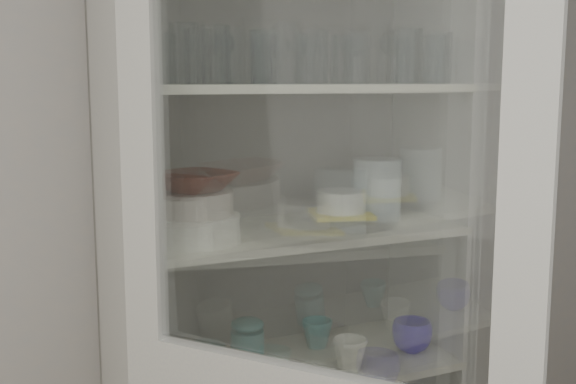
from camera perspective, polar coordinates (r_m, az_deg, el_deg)
name	(u,v)px	position (r m, az deg, el deg)	size (l,w,h in m)	color
wall_back	(195,206)	(2.17, -7.32, -1.10)	(3.60, 0.02, 2.60)	#AAAAAA
pantry_cabinet	(279,329)	(2.18, -0.71, -10.74)	(1.00, 0.45, 2.10)	silver
tumbler_0	(198,57)	(1.74, -7.11, 10.54)	(0.06, 0.06, 0.13)	silver
tumbler_1	(216,55)	(1.78, -5.72, 10.73)	(0.07, 0.07, 0.14)	silver
tumbler_2	(286,53)	(1.85, -0.15, 10.91)	(0.08, 0.08, 0.15)	silver
tumbler_3	(357,58)	(1.98, 5.48, 10.52)	(0.07, 0.07, 0.14)	silver
tumbler_4	(315,57)	(1.86, 2.12, 10.60)	(0.07, 0.07, 0.14)	silver
tumbler_5	(435,60)	(2.06, 11.51, 10.20)	(0.07, 0.07, 0.13)	silver
tumbler_6	(439,58)	(2.11, 11.83, 10.33)	(0.07, 0.07, 0.14)	silver
tumbler_7	(184,54)	(1.86, -8.19, 10.76)	(0.08, 0.08, 0.15)	silver
tumbler_8	(165,59)	(1.91, -9.72, 10.33)	(0.06, 0.06, 0.13)	silver
tumbler_9	(264,57)	(1.96, -1.92, 10.59)	(0.07, 0.07, 0.14)	silver
tumbler_10	(265,57)	(1.99, -1.79, 10.59)	(0.07, 0.07, 0.14)	silver
tumbler_11	(342,60)	(2.04, 4.30, 10.36)	(0.07, 0.07, 0.13)	silver
goblet_0	(223,55)	(2.01, -5.20, 10.71)	(0.07, 0.07, 0.16)	silver
goblet_1	(297,57)	(2.11, 0.73, 10.63)	(0.07, 0.07, 0.15)	silver
goblet_2	(352,56)	(2.19, 5.10, 10.63)	(0.07, 0.07, 0.16)	silver
goblet_3	(392,54)	(2.30, 8.18, 10.71)	(0.08, 0.08, 0.18)	silver
plate_stack_front	(195,228)	(1.86, -7.34, -2.86)	(0.23, 0.23, 0.07)	white
plate_stack_back	(142,215)	(2.03, -11.49, -1.80)	(0.21, 0.21, 0.08)	white
cream_bowl	(195,203)	(1.85, -7.37, -0.88)	(0.20, 0.20, 0.06)	beige
terracotta_bowl	(194,182)	(1.84, -7.41, 0.82)	(0.20, 0.20, 0.05)	#57251B
glass_platter	(341,219)	(2.11, 4.20, -2.15)	(0.34, 0.34, 0.02)	silver
yellow_trivet	(341,214)	(2.11, 4.21, -1.74)	(0.17, 0.17, 0.01)	yellow
white_ramekin	(341,201)	(2.10, 4.22, -0.74)	(0.14, 0.14, 0.06)	white
grey_bowl_stack	(377,189)	(2.17, 7.05, 0.27)	(0.14, 0.14, 0.18)	silver
mug_blue	(412,336)	(2.25, 9.77, -11.13)	(0.12, 0.12, 0.09)	#100BA2
mug_teal	(317,333)	(2.25, 2.33, -11.11)	(0.09, 0.09, 0.09)	teal
mug_white	(350,354)	(2.09, 4.91, -12.64)	(0.10, 0.10, 0.09)	white
teal_jar	(248,344)	(2.13, -3.21, -11.88)	(0.10, 0.10, 0.12)	teal
measuring_cups	(272,373)	(2.03, -1.29, -14.12)	(0.10, 0.10, 0.04)	silver
white_canister	(146,360)	(2.04, -11.18, -12.88)	(0.10, 0.10, 0.12)	white
tumbler_12	(263,59)	(1.89, -1.98, 10.43)	(0.06, 0.06, 0.13)	silver
tumbler_13	(409,57)	(2.11, 9.55, 10.50)	(0.08, 0.08, 0.15)	silver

